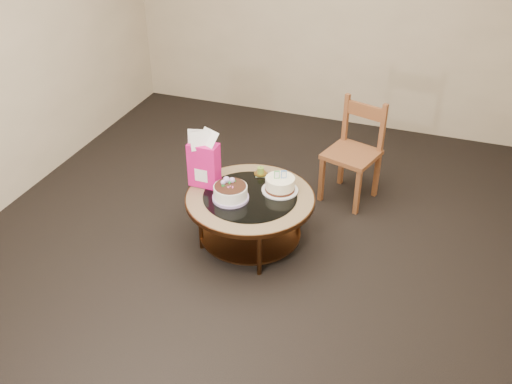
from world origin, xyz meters
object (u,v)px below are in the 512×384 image
(gift_bag, at_px, (204,159))
(cream_cake, at_px, (280,185))
(dining_chair, at_px, (354,152))
(decorated_cake, at_px, (230,193))
(coffee_table, at_px, (250,204))

(gift_bag, bearing_deg, cream_cake, 11.58)
(cream_cake, height_order, gift_bag, gift_bag)
(dining_chair, bearing_deg, gift_bag, -120.64)
(decorated_cake, distance_m, dining_chair, 1.30)
(decorated_cake, distance_m, gift_bag, 0.35)
(cream_cake, xyz_separation_m, dining_chair, (0.42, 0.82, -0.05))
(decorated_cake, xyz_separation_m, cream_cake, (0.32, 0.24, 0.00))
(cream_cake, relative_size, dining_chair, 0.32)
(decorated_cake, relative_size, dining_chair, 0.31)
(cream_cake, distance_m, gift_bag, 0.63)
(decorated_cake, height_order, dining_chair, dining_chair)
(cream_cake, bearing_deg, coffee_table, -168.12)
(decorated_cake, bearing_deg, coffee_table, 35.91)
(decorated_cake, bearing_deg, gift_bag, 154.97)
(coffee_table, xyz_separation_m, gift_bag, (-0.40, 0.03, 0.31))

